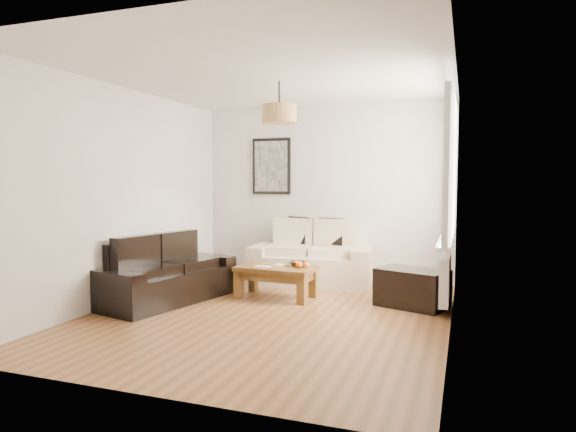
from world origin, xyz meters
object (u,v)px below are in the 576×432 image
(loveseat_cream, at_px, (312,254))
(sofa_leather, at_px, (166,271))
(coffee_table, at_px, (276,282))
(ottoman, at_px, (412,288))

(loveseat_cream, xyz_separation_m, sofa_leather, (-1.37, -1.64, -0.05))
(coffee_table, height_order, ottoman, ottoman)
(loveseat_cream, distance_m, coffee_table, 1.07)
(sofa_leather, distance_m, coffee_table, 1.37)
(sofa_leather, bearing_deg, ottoman, -62.53)
(ottoman, bearing_deg, loveseat_cream, 148.81)
(sofa_leather, xyz_separation_m, coffee_table, (1.22, 0.60, -0.17))
(loveseat_cream, bearing_deg, ottoman, -37.34)
(ottoman, bearing_deg, sofa_leather, -165.81)
(loveseat_cream, bearing_deg, coffee_table, -104.50)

